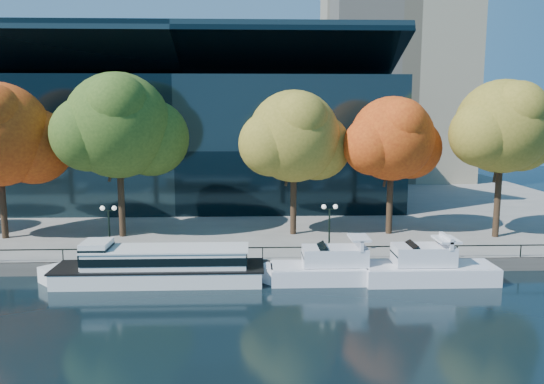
{
  "coord_description": "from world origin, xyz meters",
  "views": [
    {
      "loc": [
        4.28,
        -35.84,
        12.24
      ],
      "look_at": [
        5.89,
        8.0,
        5.49
      ],
      "focal_mm": 35.0,
      "sensor_mm": 36.0,
      "label": 1
    }
  ],
  "objects_px": {
    "cruiser_far": "(423,267)",
    "tree_1": "(0,137)",
    "tree_2": "(120,128)",
    "cruiser_near": "(335,267)",
    "tree_3": "(296,138)",
    "lamp_2": "(329,218)",
    "lamp_1": "(109,219)",
    "tour_boat": "(154,265)",
    "tree_4": "(394,140)",
    "tree_5": "(504,129)"
  },
  "relations": [
    {
      "from": "cruiser_near",
      "to": "lamp_1",
      "type": "bearing_deg",
      "value": 168.26
    },
    {
      "from": "tree_2",
      "to": "tree_5",
      "type": "bearing_deg",
      "value": -2.42
    },
    {
      "from": "tree_5",
      "to": "tour_boat",
      "type": "bearing_deg",
      "value": -163.16
    },
    {
      "from": "tree_3",
      "to": "lamp_2",
      "type": "bearing_deg",
      "value": -73.72
    },
    {
      "from": "tree_2",
      "to": "lamp_2",
      "type": "xyz_separation_m",
      "value": [
        17.57,
        -6.87,
        -6.77
      ]
    },
    {
      "from": "cruiser_near",
      "to": "tree_1",
      "type": "height_order",
      "value": "tree_1"
    },
    {
      "from": "cruiser_far",
      "to": "lamp_1",
      "type": "distance_m",
      "value": 23.81
    },
    {
      "from": "tree_2",
      "to": "tree_5",
      "type": "distance_m",
      "value": 33.65
    },
    {
      "from": "lamp_2",
      "to": "tour_boat",
      "type": "bearing_deg",
      "value": -165.56
    },
    {
      "from": "cruiser_far",
      "to": "lamp_1",
      "type": "bearing_deg",
      "value": 170.26
    },
    {
      "from": "cruiser_far",
      "to": "tree_2",
      "type": "height_order",
      "value": "tree_2"
    },
    {
      "from": "cruiser_far",
      "to": "lamp_1",
      "type": "xyz_separation_m",
      "value": [
        -23.29,
        4.0,
        2.88
      ]
    },
    {
      "from": "tree_2",
      "to": "tree_5",
      "type": "height_order",
      "value": "tree_2"
    },
    {
      "from": "tree_3",
      "to": "lamp_1",
      "type": "distance_m",
      "value": 17.58
    },
    {
      "from": "tree_2",
      "to": "tree_3",
      "type": "xyz_separation_m",
      "value": [
        15.47,
        0.33,
        -0.97
      ]
    },
    {
      "from": "cruiser_far",
      "to": "tree_1",
      "type": "xyz_separation_m",
      "value": [
        -34.13,
        10.55,
        8.91
      ]
    },
    {
      "from": "tree_2",
      "to": "tree_4",
      "type": "distance_m",
      "value": 24.35
    },
    {
      "from": "tree_1",
      "to": "tree_2",
      "type": "relative_size",
      "value": 0.94
    },
    {
      "from": "lamp_2",
      "to": "cruiser_far",
      "type": "bearing_deg",
      "value": -32.66
    },
    {
      "from": "tree_4",
      "to": "lamp_1",
      "type": "distance_m",
      "value": 25.45
    },
    {
      "from": "tree_1",
      "to": "lamp_2",
      "type": "relative_size",
      "value": 3.41
    },
    {
      "from": "tour_boat",
      "to": "lamp_1",
      "type": "bearing_deg",
      "value": 139.84
    },
    {
      "from": "cruiser_far",
      "to": "lamp_2",
      "type": "xyz_separation_m",
      "value": [
        -6.24,
        4.0,
        2.88
      ]
    },
    {
      "from": "tree_4",
      "to": "lamp_1",
      "type": "relative_size",
      "value": 3.11
    },
    {
      "from": "lamp_1",
      "to": "tree_2",
      "type": "bearing_deg",
      "value": 94.3
    },
    {
      "from": "tree_3",
      "to": "tree_1",
      "type": "bearing_deg",
      "value": -178.57
    },
    {
      "from": "cruiser_near",
      "to": "tree_3",
      "type": "distance_m",
      "value": 14.01
    },
    {
      "from": "tree_3",
      "to": "tree_5",
      "type": "distance_m",
      "value": 18.25
    },
    {
      "from": "tree_2",
      "to": "tree_3",
      "type": "relative_size",
      "value": 1.11
    },
    {
      "from": "cruiser_far",
      "to": "tree_3",
      "type": "bearing_deg",
      "value": 126.68
    },
    {
      "from": "lamp_1",
      "to": "tour_boat",
      "type": "bearing_deg",
      "value": -40.16
    },
    {
      "from": "tree_2",
      "to": "cruiser_near",
      "type": "bearing_deg",
      "value": -30.68
    },
    {
      "from": "tree_4",
      "to": "lamp_1",
      "type": "height_order",
      "value": "tree_4"
    },
    {
      "from": "tree_5",
      "to": "lamp_2",
      "type": "relative_size",
      "value": 3.46
    },
    {
      "from": "cruiser_far",
      "to": "tree_1",
      "type": "height_order",
      "value": "tree_1"
    },
    {
      "from": "cruiser_near",
      "to": "tree_4",
      "type": "bearing_deg",
      "value": 57.39
    },
    {
      "from": "tree_3",
      "to": "tree_4",
      "type": "bearing_deg",
      "value": -0.84
    },
    {
      "from": "tree_1",
      "to": "lamp_1",
      "type": "relative_size",
      "value": 3.41
    },
    {
      "from": "tree_5",
      "to": "tree_2",
      "type": "bearing_deg",
      "value": 177.58
    },
    {
      "from": "tour_boat",
      "to": "tree_3",
      "type": "xyz_separation_m",
      "value": [
        10.97,
        10.56,
        8.47
      ]
    },
    {
      "from": "tour_boat",
      "to": "tree_4",
      "type": "bearing_deg",
      "value": 27.77
    },
    {
      "from": "cruiser_near",
      "to": "lamp_2",
      "type": "relative_size",
      "value": 2.82
    },
    {
      "from": "tour_boat",
      "to": "tree_2",
      "type": "distance_m",
      "value": 14.63
    },
    {
      "from": "tree_2",
      "to": "tree_4",
      "type": "relative_size",
      "value": 1.16
    },
    {
      "from": "tree_1",
      "to": "lamp_2",
      "type": "height_order",
      "value": "tree_1"
    },
    {
      "from": "cruiser_near",
      "to": "lamp_1",
      "type": "height_order",
      "value": "lamp_1"
    },
    {
      "from": "tree_3",
      "to": "lamp_2",
      "type": "distance_m",
      "value": 9.48
    },
    {
      "from": "tour_boat",
      "to": "tree_1",
      "type": "xyz_separation_m",
      "value": [
        -14.82,
        9.92,
        8.7
      ]
    },
    {
      "from": "cruiser_far",
      "to": "tree_1",
      "type": "distance_m",
      "value": 36.81
    },
    {
      "from": "tree_1",
      "to": "tree_3",
      "type": "distance_m",
      "value": 25.8
    }
  ]
}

